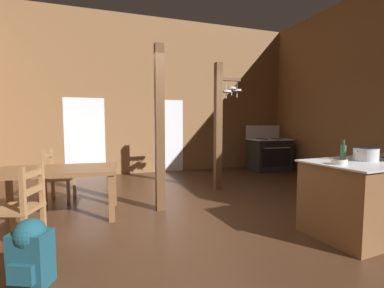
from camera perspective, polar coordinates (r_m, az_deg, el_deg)
The scene contains 15 objects.
ground_plane at distance 4.22m, azimuth 2.74°, elevation -15.86°, with size 8.97×8.55×0.10m, color #422819.
wall_back at distance 7.79m, azimuth -8.08°, elevation 9.96°, with size 8.97×0.14×4.30m, color brown.
glazed_door_back_left at distance 7.57m, azimuth -21.67°, elevation 1.30°, with size 1.00×0.01×2.05m, color white.
glazed_panel_back_right at distance 7.79m, azimuth -4.92°, elevation 1.71°, with size 0.84×0.01×2.05m, color white.
kitchen_island at distance 4.45m, azimuth 35.17°, elevation -8.73°, with size 2.24×1.15×0.94m.
stove_range at distance 8.29m, azimuth 15.94°, elevation -2.04°, with size 1.17×0.85×1.32m.
support_post_with_pot_rack at distance 5.72m, azimuth 5.81°, elevation 4.65°, with size 0.61×0.21×2.65m.
support_post_center at distance 4.35m, azimuth -6.84°, elevation 3.24°, with size 0.14×0.14×2.65m.
dining_table at distance 4.52m, azimuth -26.56°, elevation -5.76°, with size 1.77×1.04×0.74m.
ladderback_chair_near_window at distance 3.76m, azimuth -32.26°, elevation -11.20°, with size 0.56×0.56×0.95m.
ladderback_chair_by_post at distance 5.44m, azimuth -26.64°, elevation -6.20°, with size 0.51×0.51×0.95m.
backpack at distance 2.90m, azimuth -30.91°, elevation -18.71°, with size 0.38×0.37×0.60m.
stockpot_on_counter at distance 4.10m, azimuth 32.82°, elevation -1.78°, with size 0.37×0.30×0.18m.
mixing_bowl_on_counter at distance 3.62m, azimuth 28.64°, elevation -3.30°, with size 0.18×0.18×0.06m.
bottle_tall_on_counter at distance 4.05m, azimuth 29.30°, elevation -1.47°, with size 0.07×0.07×0.27m.
Camera 1 is at (-1.46, -3.68, 1.44)m, focal length 25.26 mm.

